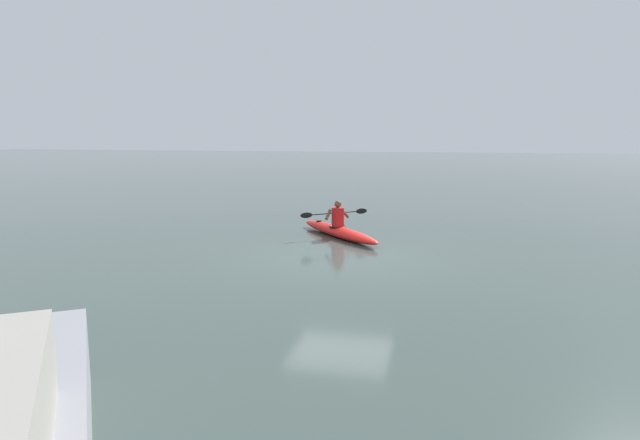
{
  "coord_description": "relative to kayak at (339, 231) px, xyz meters",
  "views": [
    {
      "loc": [
        -2.51,
        13.41,
        3.1
      ],
      "look_at": [
        -0.08,
        2.76,
        1.4
      ],
      "focal_mm": 31.29,
      "sensor_mm": 36.0,
      "label": 1
    }
  ],
  "objects": [
    {
      "name": "kayaker",
      "position": [
        0.04,
        -0.05,
        0.49
      ],
      "size": [
        1.79,
        1.55,
        0.78
      ],
      "color": "red",
      "rests_on": "kayak"
    },
    {
      "name": "ground_plane",
      "position": [
        -0.63,
        2.88,
        -0.16
      ],
      "size": [
        160.0,
        160.0,
        0.0
      ],
      "primitive_type": "plane",
      "color": "#384742"
    },
    {
      "name": "kayak",
      "position": [
        0.0,
        0.0,
        0.0
      ],
      "size": [
        3.19,
        3.58,
        0.32
      ],
      "color": "red",
      "rests_on": "ground"
    }
  ]
}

